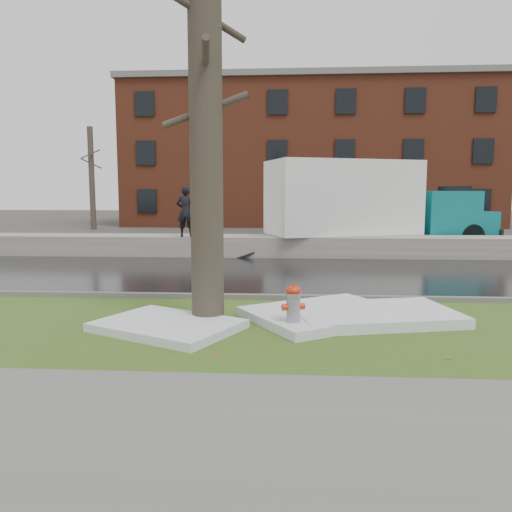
# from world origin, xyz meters

# --- Properties ---
(ground) EXTENTS (120.00, 120.00, 0.00)m
(ground) POSITION_xyz_m (0.00, 0.00, 0.00)
(ground) COLOR #47423D
(ground) RESTS_ON ground
(verge) EXTENTS (60.00, 4.50, 0.04)m
(verge) POSITION_xyz_m (0.00, -1.25, 0.02)
(verge) COLOR #33521B
(verge) RESTS_ON ground
(sidewalk) EXTENTS (60.00, 3.00, 0.05)m
(sidewalk) POSITION_xyz_m (0.00, -5.00, 0.03)
(sidewalk) COLOR slate
(sidewalk) RESTS_ON ground
(road) EXTENTS (60.00, 7.00, 0.03)m
(road) POSITION_xyz_m (0.00, 4.50, 0.01)
(road) COLOR black
(road) RESTS_ON ground
(parking_lot) EXTENTS (60.00, 9.00, 0.03)m
(parking_lot) POSITION_xyz_m (0.00, 13.00, 0.01)
(parking_lot) COLOR slate
(parking_lot) RESTS_ON ground
(curb) EXTENTS (60.00, 0.15, 0.14)m
(curb) POSITION_xyz_m (0.00, 1.00, 0.07)
(curb) COLOR slate
(curb) RESTS_ON ground
(snowbank) EXTENTS (60.00, 1.60, 0.75)m
(snowbank) POSITION_xyz_m (0.00, 8.70, 0.38)
(snowbank) COLOR #A39E95
(snowbank) RESTS_ON ground
(brick_building) EXTENTS (26.00, 12.00, 10.00)m
(brick_building) POSITION_xyz_m (2.00, 30.00, 5.00)
(brick_building) COLOR brown
(brick_building) RESTS_ON ground
(bg_tree_left) EXTENTS (1.40, 1.62, 6.50)m
(bg_tree_left) POSITION_xyz_m (-12.00, 22.00, 3.33)
(bg_tree_left) COLOR brown
(bg_tree_left) RESTS_ON ground
(bg_tree_center) EXTENTS (1.40, 1.62, 6.50)m
(bg_tree_center) POSITION_xyz_m (-6.00, 26.00, 3.33)
(bg_tree_center) COLOR brown
(bg_tree_center) RESTS_ON ground
(fire_hydrant) EXTENTS (0.39, 0.37, 0.79)m
(fire_hydrant) POSITION_xyz_m (0.67, -1.48, 0.46)
(fire_hydrant) COLOR gray
(fire_hydrant) RESTS_ON verge
(tree) EXTENTS (1.47, 1.74, 7.05)m
(tree) POSITION_xyz_m (-0.82, -0.94, 3.59)
(tree) COLOR brown
(tree) RESTS_ON verge
(box_truck) EXTENTS (10.48, 5.28, 3.51)m
(box_truck) POSITION_xyz_m (3.67, 10.07, 1.86)
(box_truck) COLOR black
(box_truck) RESTS_ON ground
(worker) EXTENTS (0.68, 0.46, 1.81)m
(worker) POSITION_xyz_m (-3.07, 8.10, 1.66)
(worker) COLOR black
(worker) RESTS_ON snowbank
(snow_patch_near) EXTENTS (3.27, 3.08, 0.16)m
(snow_patch_near) POSITION_xyz_m (1.26, -0.60, 0.12)
(snow_patch_near) COLOR silver
(snow_patch_near) RESTS_ON verge
(snow_patch_far) EXTENTS (2.68, 2.41, 0.14)m
(snow_patch_far) POSITION_xyz_m (-1.40, -1.52, 0.11)
(snow_patch_far) COLOR silver
(snow_patch_far) RESTS_ON verge
(snow_patch_side) EXTENTS (3.13, 2.37, 0.18)m
(snow_patch_side) POSITION_xyz_m (2.12, -0.63, 0.13)
(snow_patch_side) COLOR silver
(snow_patch_side) RESTS_ON verge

